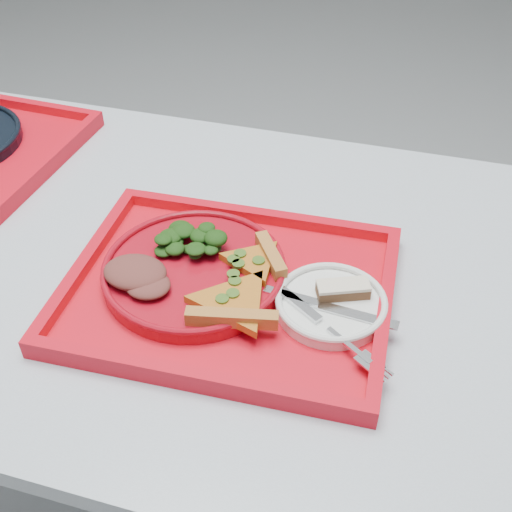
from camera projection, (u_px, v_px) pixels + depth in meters
The scene contains 12 objects.
ground at pixel (194, 500), 1.47m from camera, with size 10.00×10.00×0.00m, color #9A9DA2.
table at pixel (168, 286), 1.03m from camera, with size 1.60×0.80×0.75m.
tray_main at pixel (229, 292), 0.91m from camera, with size 0.45×0.35×0.01m, color red.
dinner_plate at pixel (194, 273), 0.91m from camera, with size 0.26×0.26×0.02m, color #A20A18.
side_plate at pixel (331, 306), 0.87m from camera, with size 0.15×0.15×0.01m, color white.
pizza_slice_a at pixel (235, 300), 0.85m from camera, with size 0.14×0.12×0.02m, color gold, non-canonical shape.
pizza_slice_b at pixel (254, 259), 0.91m from camera, with size 0.10×0.09×0.02m, color gold, non-canonical shape.
salad_heap at pixel (192, 236), 0.93m from camera, with size 0.08×0.07×0.04m, color black.
meat_portion at pixel (135, 272), 0.88m from camera, with size 0.09×0.07×0.03m, color maroon.
dessert_bar at pixel (343, 289), 0.87m from camera, with size 0.08×0.05×0.02m.
knife at pixel (330, 307), 0.85m from camera, with size 0.18×0.02×0.01m, color silver.
fork at pixel (327, 327), 0.82m from camera, with size 0.18×0.02×0.01m, color silver.
Camera 1 is at (0.34, -0.68, 1.38)m, focal length 45.00 mm.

